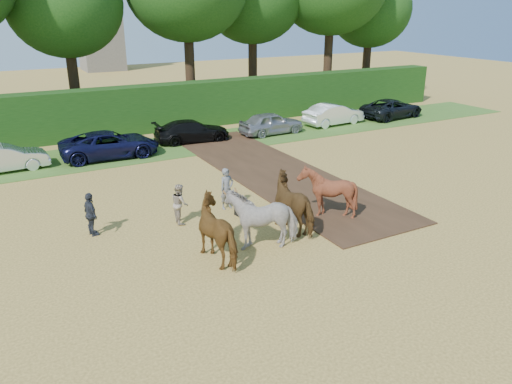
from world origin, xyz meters
TOP-DOWN VIEW (x-y plane):
  - ground at (0.00, 0.00)m, footprint 120.00×120.00m
  - earth_strip at (1.50, 7.00)m, footprint 4.50×17.00m
  - grass_verge at (0.00, 14.00)m, footprint 50.00×5.00m
  - hedgerow at (0.00, 18.50)m, footprint 46.00×1.60m
  - spectator_near at (-4.74, 3.35)m, footprint 0.65×0.80m
  - spectator_far at (-7.93, 3.78)m, footprint 0.57×1.01m
  - plough_team at (-2.06, 0.61)m, footprint 6.78×5.36m
  - parked_cars at (1.06, 13.95)m, footprint 36.01×3.45m

SIDE VIEW (x-z plane):
  - ground at x=0.00m, z-range 0.00..0.00m
  - grass_verge at x=0.00m, z-range 0.00..0.03m
  - earth_strip at x=1.50m, z-range 0.00..0.05m
  - parked_cars at x=1.06m, z-range -0.03..1.45m
  - spectator_near at x=-4.74m, z-range 0.00..1.54m
  - spectator_far at x=-7.93m, z-range 0.00..1.62m
  - plough_team at x=-2.06m, z-range -0.01..2.03m
  - hedgerow at x=0.00m, z-range 0.00..3.00m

